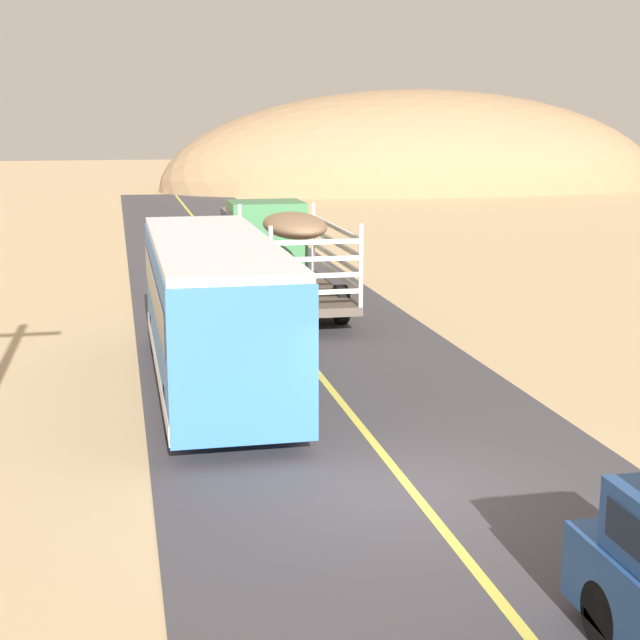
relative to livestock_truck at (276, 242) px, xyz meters
The scene contains 7 objects.
ground_plane 16.95m from the livestock_truck, 92.23° to the right, with size 240.00×240.00×0.00m, color tan.
road_surface 16.95m from the livestock_truck, 92.23° to the right, with size 8.00×120.00×0.02m, color #423F44.
road_centre_line 16.95m from the livestock_truck, 92.23° to the right, with size 0.16×117.60×0.00m, color #D8CC4C.
livestock_truck is the anchor object (origin of this frame).
bus 10.79m from the livestock_truck, 106.48° to the right, with size 2.54×10.00×3.21m.
car_far 14.64m from the livestock_truck, 87.54° to the left, with size 1.80×4.40×1.46m.
distant_hill 49.28m from the livestock_truck, 67.19° to the left, with size 41.76×19.33×15.75m, color #957553.
Camera 1 is at (-4.36, -13.86, 5.78)m, focal length 54.44 mm.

